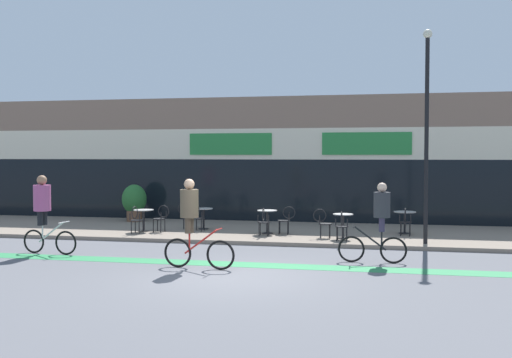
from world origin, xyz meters
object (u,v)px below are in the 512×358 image
object	(u,v)px
bistro_table_1	(204,214)
bistro_table_2	(267,217)
cafe_chair_3_side	(323,221)
bistro_table_4	(405,218)
cafe_chair_2_near	(264,220)
cyclist_1	(44,207)
cafe_chair_0_near	(136,218)
cafe_chair_4_near	(405,220)
cafe_chair_1_side	(186,214)
cafe_chair_2_side	(286,218)
planter_pot	(134,201)
bistro_table_3	(343,221)
cyclist_2	(192,217)
lamp_post	(427,123)
cafe_chair_3_near	(342,224)
cyclist_0	(379,217)
cafe_chair_1_near	(198,216)
cafe_chair_0_side	(161,216)
bistro_table_0	(144,216)

from	to	relation	value
bistro_table_1	bistro_table_2	distance (m)	2.49
cafe_chair_3_side	bistro_table_4	bearing A→B (deg)	23.97
cafe_chair_2_near	cyclist_1	world-z (taller)	cyclist_1
cafe_chair_0_near	cafe_chair_4_near	xyz separation A→B (m)	(8.58, 1.21, 0.00)
cafe_chair_1_side	cyclist_1	distance (m)	5.72
bistro_table_4	cafe_chair_2_side	size ratio (longest dim) A/B	0.80
planter_pot	bistro_table_3	bearing A→B (deg)	-21.03
cafe_chair_4_near	cyclist_2	distance (m)	7.89
cafe_chair_0_near	lamp_post	xyz separation A→B (m)	(9.09, -0.34, 2.98)
cafe_chair_2_near	lamp_post	size ratio (longest dim) A/B	0.15
bistro_table_3	cafe_chair_1_side	distance (m)	5.68
cafe_chair_0_near	cafe_chair_4_near	world-z (taller)	same
bistro_table_3	cafe_chair_1_side	size ratio (longest dim) A/B	0.84
cafe_chair_2_side	cafe_chair_3_near	world-z (taller)	same
bistro_table_1	cafe_chair_4_near	distance (m)	6.80
cafe_chair_3_near	planter_pot	size ratio (longest dim) A/B	0.63
bistro_table_1	bistro_table_4	bearing A→B (deg)	1.60
lamp_post	cafe_chair_4_near	bearing A→B (deg)	108.08
cyclist_0	cafe_chair_1_side	bearing A→B (deg)	-37.19
bistro_table_4	cyclist_0	world-z (taller)	cyclist_0
cafe_chair_1_near	cyclist_0	world-z (taller)	cyclist_0
bistro_table_1	cafe_chair_1_near	distance (m)	0.63
cafe_chair_3_side	bistro_table_1	bearing A→B (deg)	154.33
cafe_chair_2_side	cafe_chair_4_near	bearing A→B (deg)	-179.47
cafe_chair_2_side	cafe_chair_3_near	size ratio (longest dim) A/B	1.00
cafe_chair_0_near	cafe_chair_0_side	world-z (taller)	same
bistro_table_0	cafe_chair_0_side	xyz separation A→B (m)	(0.62, -0.01, -0.00)
cafe_chair_2_near	cyclist_1	distance (m)	6.62
cafe_chair_0_side	cyclist_1	distance (m)	4.58
bistro_table_3	cyclist_1	xyz separation A→B (m)	(-7.84, -3.82, 0.63)
cafe_chair_0_side	cyclist_0	xyz separation A→B (m)	(7.14, -3.76, 0.51)
bistro_table_2	cafe_chair_2_near	size ratio (longest dim) A/B	0.85
cafe_chair_0_side	planter_pot	bearing A→B (deg)	-44.50
cafe_chair_2_near	cafe_chair_3_near	size ratio (longest dim) A/B	1.00
bistro_table_4	cyclist_0	size ratio (longest dim) A/B	0.36
cafe_chair_3_side	planter_pot	world-z (taller)	planter_pot
bistro_table_0	planter_pot	xyz separation A→B (m)	(-1.54, 2.81, 0.25)
cafe_chair_3_side	cyclist_0	world-z (taller)	cyclist_0
bistro_table_3	planter_pot	world-z (taller)	planter_pot
bistro_table_3	cafe_chair_0_side	bearing A→B (deg)	176.81
cafe_chair_0_side	cafe_chair_1_near	size ratio (longest dim) A/B	1.00
cafe_chair_0_near	planter_pot	xyz separation A→B (m)	(-1.54, 3.44, 0.26)
cafe_chair_1_near	lamp_post	distance (m)	8.00
bistro_table_3	planter_pot	distance (m)	8.81
bistro_table_4	cyclist_1	world-z (taller)	cyclist_1
bistro_table_0	bistro_table_2	size ratio (longest dim) A/B	0.96
cafe_chair_0_side	cafe_chair_4_near	xyz separation A→B (m)	(7.95, 0.59, 0.00)
cafe_chair_3_side	cyclist_0	bearing A→B (deg)	-71.02
cafe_chair_2_side	cafe_chair_0_side	bearing A→B (deg)	0.59
cafe_chair_4_near	cyclist_1	size ratio (longest dim) A/B	0.42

